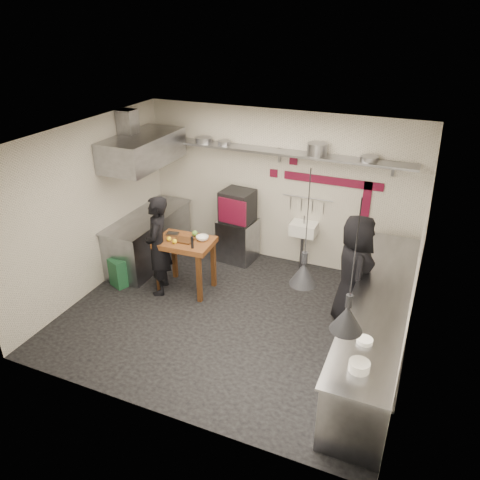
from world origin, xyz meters
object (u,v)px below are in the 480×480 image
at_px(green_bin, 121,272).
at_px(prep_table, 186,265).
at_px(chef_left, 158,246).
at_px(chef_right, 354,271).
at_px(oven_stand, 238,240).
at_px(combi_oven, 238,206).

height_order(green_bin, prep_table, prep_table).
height_order(green_bin, chef_left, chef_left).
bearing_deg(green_bin, chef_left, 8.70).
bearing_deg(chef_right, chef_left, 77.22).
bearing_deg(chef_right, oven_stand, 44.00).
xyz_separation_m(chef_left, chef_right, (3.09, 0.39, 0.02)).
relative_size(combi_oven, prep_table, 0.63).
bearing_deg(chef_left, green_bin, -102.41).
xyz_separation_m(oven_stand, chef_right, (2.33, -1.14, 0.47)).
bearing_deg(combi_oven, prep_table, -100.12).
distance_m(prep_table, chef_right, 2.75).
height_order(green_bin, chef_right, chef_right).
bearing_deg(chef_left, combi_oven, 132.41).
relative_size(chef_left, chef_right, 0.97).
relative_size(green_bin, chef_left, 0.30).
relative_size(combi_oven, green_bin, 1.16).
xyz_separation_m(green_bin, prep_table, (1.11, 0.33, 0.21)).
bearing_deg(prep_table, combi_oven, 70.38).
xyz_separation_m(oven_stand, chef_left, (-0.76, -1.53, 0.45)).
distance_m(green_bin, chef_right, 3.90).
relative_size(combi_oven, chef_right, 0.33).
relative_size(prep_table, chef_left, 0.54).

